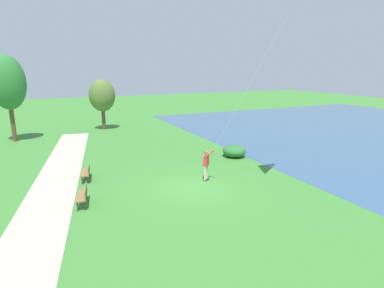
# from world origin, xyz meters

# --- Properties ---
(ground_plane) EXTENTS (120.00, 120.00, 0.00)m
(ground_plane) POSITION_xyz_m (0.00, 0.00, 0.00)
(ground_plane) COLOR #3D7F33
(walkway_path) EXTENTS (7.48, 31.97, 0.02)m
(walkway_path) POSITION_xyz_m (-6.92, 2.00, 0.01)
(walkway_path) COLOR #B7AD99
(walkway_path) RESTS_ON ground
(person_kite_flyer) EXTENTS (0.59, 0.60, 1.83)m
(person_kite_flyer) POSITION_xyz_m (1.22, 0.82, 1.05)
(person_kite_flyer) COLOR #232328
(person_kite_flyer) RESTS_ON ground
(park_bench_near_walkway) EXTENTS (0.67, 1.55, 0.88)m
(park_bench_near_walkway) POSITION_xyz_m (-5.51, 0.25, 0.51)
(park_bench_near_walkway) COLOR olive
(park_bench_near_walkway) RESTS_ON ground
(park_bench_far_walkway) EXTENTS (0.67, 1.55, 0.88)m
(park_bench_far_walkway) POSITION_xyz_m (-4.95, 3.71, 0.51)
(park_bench_far_walkway) COLOR olive
(park_bench_far_walkway) RESTS_ON ground
(tree_behind_path) EXTENTS (2.64, 2.34, 5.16)m
(tree_behind_path) POSITION_xyz_m (-1.41, 19.13, 3.49)
(tree_behind_path) COLOR brown
(tree_behind_path) RESTS_ON ground
(tree_treeline_right) EXTENTS (2.89, 2.54, 7.36)m
(tree_treeline_right) POSITION_xyz_m (-9.48, 16.67, 5.03)
(tree_treeline_right) COLOR brown
(tree_treeline_right) RESTS_ON ground
(lakeside_shrub) EXTENTS (1.64, 1.76, 0.86)m
(lakeside_shrub) POSITION_xyz_m (5.32, 4.37, 0.43)
(lakeside_shrub) COLOR #2D7033
(lakeside_shrub) RESTS_ON ground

